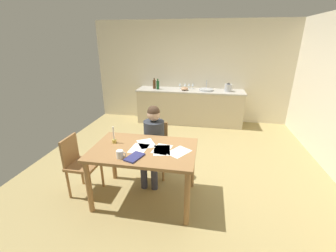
# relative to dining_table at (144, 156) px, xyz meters

# --- Properties ---
(ground_plane) EXTENTS (5.20, 5.20, 0.04)m
(ground_plane) POSITION_rel_dining_table_xyz_m (0.33, 0.99, -0.70)
(ground_plane) COLOR tan
(wall_back) EXTENTS (5.20, 0.12, 2.60)m
(wall_back) POSITION_rel_dining_table_xyz_m (0.33, 3.59, 0.62)
(wall_back) COLOR silver
(wall_back) RESTS_ON ground
(kitchen_counter) EXTENTS (2.76, 0.64, 0.90)m
(kitchen_counter) POSITION_rel_dining_table_xyz_m (0.33, 3.23, -0.22)
(kitchen_counter) COLOR beige
(kitchen_counter) RESTS_ON ground
(dining_table) EXTENTS (1.37, 0.89, 0.79)m
(dining_table) POSITION_rel_dining_table_xyz_m (0.00, 0.00, 0.00)
(dining_table) COLOR #9E7042
(dining_table) RESTS_ON ground
(chair_at_table) EXTENTS (0.40, 0.40, 0.87)m
(chair_at_table) POSITION_rel_dining_table_xyz_m (-0.01, 0.69, -0.19)
(chair_at_table) COLOR #9E7042
(chair_at_table) RESTS_ON ground
(person_seated) EXTENTS (0.32, 0.59, 1.19)m
(person_seated) POSITION_rel_dining_table_xyz_m (-0.01, 0.54, 0.00)
(person_seated) COLOR #333842
(person_seated) RESTS_ON ground
(chair_side_empty) EXTENTS (0.41, 0.41, 0.87)m
(chair_side_empty) POSITION_rel_dining_table_xyz_m (-0.95, -0.03, -0.19)
(chair_side_empty) COLOR #9E7042
(chair_side_empty) RESTS_ON ground
(coffee_mug) EXTENTS (0.12, 0.09, 0.10)m
(coffee_mug) POSITION_rel_dining_table_xyz_m (-0.21, -0.29, 0.16)
(coffee_mug) COLOR white
(coffee_mug) RESTS_ON dining_table
(candlestick) EXTENTS (0.06, 0.06, 0.24)m
(candlestick) POSITION_rel_dining_table_xyz_m (-0.45, 0.09, 0.18)
(candlestick) COLOR gold
(candlestick) RESTS_ON dining_table
(book_magazine) EXTENTS (0.22, 0.29, 0.02)m
(book_magazine) POSITION_rel_dining_table_xyz_m (-0.04, -0.26, 0.12)
(book_magazine) COLOR navy
(book_magazine) RESTS_ON dining_table
(paper_letter) EXTENTS (0.25, 0.32, 0.00)m
(paper_letter) POSITION_rel_dining_table_xyz_m (0.24, 0.02, 0.11)
(paper_letter) COLOR white
(paper_letter) RESTS_ON dining_table
(paper_bill) EXTENTS (0.33, 0.36, 0.00)m
(paper_bill) POSITION_rel_dining_table_xyz_m (-0.00, 0.15, 0.11)
(paper_bill) COLOR white
(paper_bill) RESTS_ON dining_table
(paper_envelope) EXTENTS (0.23, 0.31, 0.00)m
(paper_envelope) POSITION_rel_dining_table_xyz_m (-0.06, -0.01, 0.11)
(paper_envelope) COLOR white
(paper_envelope) RESTS_ON dining_table
(paper_receipt) EXTENTS (0.26, 0.33, 0.00)m
(paper_receipt) POSITION_rel_dining_table_xyz_m (0.25, -0.01, 0.11)
(paper_receipt) COLOR white
(paper_receipt) RESTS_ON dining_table
(paper_notice) EXTENTS (0.34, 0.36, 0.00)m
(paper_notice) POSITION_rel_dining_table_xyz_m (0.47, -0.01, 0.11)
(paper_notice) COLOR white
(paper_notice) RESTS_ON dining_table
(sink_unit) EXTENTS (0.36, 0.36, 0.24)m
(sink_unit) POSITION_rel_dining_table_xyz_m (0.73, 3.23, 0.25)
(sink_unit) COLOR #B2B7BC
(sink_unit) RESTS_ON kitchen_counter
(bottle_oil) EXTENTS (0.08, 0.08, 0.27)m
(bottle_oil) POSITION_rel_dining_table_xyz_m (-0.63, 3.24, 0.34)
(bottle_oil) COLOR #593319
(bottle_oil) RESTS_ON kitchen_counter
(bottle_vinegar) EXTENTS (0.08, 0.08, 0.27)m
(bottle_vinegar) POSITION_rel_dining_table_xyz_m (-0.52, 3.17, 0.34)
(bottle_vinegar) COLOR #194C23
(bottle_vinegar) RESTS_ON kitchen_counter
(mixing_bowl) EXTENTS (0.19, 0.19, 0.08)m
(mixing_bowl) POSITION_rel_dining_table_xyz_m (0.19, 3.15, 0.27)
(mixing_bowl) COLOR tan
(mixing_bowl) RESTS_ON kitchen_counter
(stovetop_kettle) EXTENTS (0.18, 0.18, 0.22)m
(stovetop_kettle) POSITION_rel_dining_table_xyz_m (1.28, 3.23, 0.32)
(stovetop_kettle) COLOR #B7BABF
(stovetop_kettle) RESTS_ON kitchen_counter
(wine_glass_near_sink) EXTENTS (0.07, 0.07, 0.15)m
(wine_glass_near_sink) POSITION_rel_dining_table_xyz_m (0.38, 3.38, 0.33)
(wine_glass_near_sink) COLOR silver
(wine_glass_near_sink) RESTS_ON kitchen_counter
(wine_glass_by_kettle) EXTENTS (0.07, 0.07, 0.15)m
(wine_glass_by_kettle) POSITION_rel_dining_table_xyz_m (0.28, 3.38, 0.33)
(wine_glass_by_kettle) COLOR silver
(wine_glass_by_kettle) RESTS_ON kitchen_counter
(wine_glass_back_left) EXTENTS (0.07, 0.07, 0.15)m
(wine_glass_back_left) POSITION_rel_dining_table_xyz_m (0.18, 3.38, 0.33)
(wine_glass_back_left) COLOR silver
(wine_glass_back_left) RESTS_ON kitchen_counter
(wine_glass_back_right) EXTENTS (0.07, 0.07, 0.15)m
(wine_glass_back_right) POSITION_rel_dining_table_xyz_m (0.04, 3.38, 0.33)
(wine_glass_back_right) COLOR silver
(wine_glass_back_right) RESTS_ON kitchen_counter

